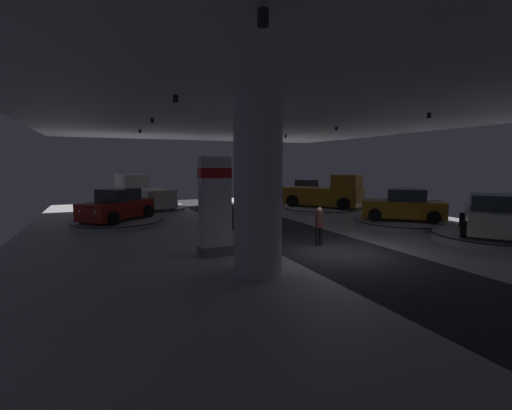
% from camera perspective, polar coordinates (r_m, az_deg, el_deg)
% --- Properties ---
extents(ground, '(24.00, 44.00, 0.06)m').
position_cam_1_polar(ground, '(14.06, 13.05, -7.45)').
color(ground, '#B2B2B7').
extents(ceiling_with_spotlights, '(24.00, 44.00, 0.39)m').
position_cam_1_polar(ceiling_with_spotlights, '(13.83, 13.68, 15.58)').
color(ceiling_with_spotlights, silver).
extents(column_left, '(1.47, 1.47, 5.50)m').
position_cam_1_polar(column_left, '(10.72, 0.34, 3.39)').
color(column_left, silver).
rests_on(column_left, ground).
extents(brand_sign_pylon, '(1.27, 0.66, 3.61)m').
position_cam_1_polar(brand_sign_pylon, '(13.06, -6.57, 0.07)').
color(brand_sign_pylon, slate).
rests_on(brand_sign_pylon, ground).
extents(display_platform_near_right, '(4.54, 4.54, 0.36)m').
position_cam_1_polar(display_platform_near_right, '(18.38, 33.13, -4.35)').
color(display_platform_near_right, '#B7B7BC').
rests_on(display_platform_near_right, ground).
extents(display_car_near_right, '(4.42, 4.00, 1.71)m').
position_cam_1_polar(display_car_near_right, '(18.21, 33.32, -1.50)').
color(display_car_near_right, silver).
rests_on(display_car_near_right, display_platform_near_right).
extents(display_platform_far_right, '(5.68, 5.68, 0.30)m').
position_cam_1_polar(display_platform_far_right, '(25.94, 10.62, -0.54)').
color(display_platform_far_right, silver).
rests_on(display_platform_far_right, ground).
extents(pickup_truck_far_right, '(4.77, 5.54, 2.30)m').
position_cam_1_polar(pickup_truck_far_right, '(25.72, 11.34, 1.77)').
color(pickup_truck_far_right, '#B77519').
rests_on(pickup_truck_far_right, display_platform_far_right).
extents(display_platform_deep_left, '(5.68, 5.68, 0.28)m').
position_cam_1_polar(display_platform_deep_left, '(26.20, -17.40, -0.69)').
color(display_platform_deep_left, silver).
rests_on(display_platform_deep_left, ground).
extents(pickup_truck_deep_left, '(4.07, 5.70, 2.30)m').
position_cam_1_polar(pickup_truck_deep_left, '(26.37, -17.79, 1.65)').
color(pickup_truck_deep_left, silver).
rests_on(pickup_truck_deep_left, display_platform_deep_left).
extents(display_platform_far_left, '(4.85, 4.85, 0.27)m').
position_cam_1_polar(display_platform_far_left, '(21.08, -21.19, -2.55)').
color(display_platform_far_left, '#B7B7BC').
rests_on(display_platform_far_left, ground).
extents(display_car_far_left, '(4.19, 4.29, 1.71)m').
position_cam_1_polar(display_car_far_left, '(20.99, -21.24, -0.15)').
color(display_car_far_left, maroon).
rests_on(display_car_far_left, display_platform_far_left).
extents(display_platform_mid_right, '(4.98, 4.98, 0.29)m').
position_cam_1_polar(display_platform_mid_right, '(21.16, 22.24, -2.55)').
color(display_platform_mid_right, '#B7B7BC').
rests_on(display_platform_mid_right, ground).
extents(display_car_mid_right, '(4.34, 4.13, 1.71)m').
position_cam_1_polar(display_car_mid_right, '(21.04, 22.43, -0.16)').
color(display_car_mid_right, '#B77519').
rests_on(display_car_mid_right, display_platform_mid_right).
extents(display_platform_deep_right, '(5.98, 5.98, 0.33)m').
position_cam_1_polar(display_platform_deep_right, '(29.99, 7.82, 0.50)').
color(display_platform_deep_right, '#B7B7BC').
rests_on(display_platform_deep_right, ground).
extents(display_car_deep_right, '(4.46, 3.90, 1.71)m').
position_cam_1_polar(display_car_deep_right, '(29.91, 7.90, 2.23)').
color(display_car_deep_right, '#B77519').
rests_on(display_car_deep_right, display_platform_deep_right).
extents(visitor_walking_near, '(0.32, 0.32, 1.59)m').
position_cam_1_polar(visitor_walking_near, '(14.86, 10.04, -2.96)').
color(visitor_walking_near, black).
rests_on(visitor_walking_near, ground).
extents(visitor_walking_far, '(0.32, 0.32, 1.59)m').
position_cam_1_polar(visitor_walking_far, '(22.99, -6.75, 0.47)').
color(visitor_walking_far, black).
rests_on(visitor_walking_far, ground).
extents(stanchion_a, '(0.28, 0.28, 1.01)m').
position_cam_1_polar(stanchion_a, '(17.50, 0.39, -3.19)').
color(stanchion_a, '#333338').
rests_on(stanchion_a, ground).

